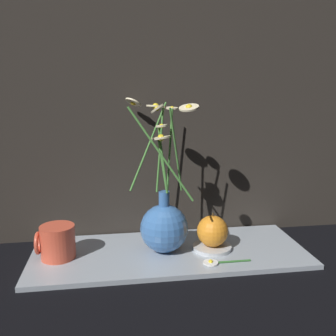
# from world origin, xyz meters

# --- Properties ---
(ground_plane) EXTENTS (6.00, 6.00, 0.00)m
(ground_plane) POSITION_xyz_m (0.00, 0.00, 0.00)
(ground_plane) COLOR black
(shelf) EXTENTS (0.71, 0.27, 0.01)m
(shelf) POSITION_xyz_m (0.00, 0.00, 0.01)
(shelf) COLOR #9EA8B2
(shelf) RESTS_ON ground_plane
(backdrop_wall) EXTENTS (1.21, 0.02, 1.10)m
(backdrop_wall) POSITION_xyz_m (0.00, 0.15, 0.55)
(backdrop_wall) COLOR #2D2823
(backdrop_wall) RESTS_ON ground_plane
(vase_with_flowers) EXTENTS (0.18, 0.29, 0.39)m
(vase_with_flowers) POSITION_xyz_m (-0.01, -0.00, 0.09)
(vase_with_flowers) COLOR #3F72B7
(vase_with_flowers) RESTS_ON shelf
(yellow_mug) EXTENTS (0.09, 0.08, 0.08)m
(yellow_mug) POSITION_xyz_m (-0.28, -0.00, 0.05)
(yellow_mug) COLOR #DB5138
(yellow_mug) RESTS_ON shelf
(saucer_plate) EXTENTS (0.10, 0.10, 0.01)m
(saucer_plate) POSITION_xyz_m (0.11, -0.01, 0.02)
(saucer_plate) COLOR silver
(saucer_plate) RESTS_ON shelf
(orange_fruit) EXTENTS (0.08, 0.08, 0.09)m
(orange_fruit) POSITION_xyz_m (0.11, -0.01, 0.06)
(orange_fruit) COLOR orange
(orange_fruit) RESTS_ON saucer_plate
(loose_daisy) EXTENTS (0.12, 0.04, 0.01)m
(loose_daisy) POSITION_xyz_m (0.10, -0.09, 0.02)
(loose_daisy) COLOR #336B2D
(loose_daisy) RESTS_ON shelf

